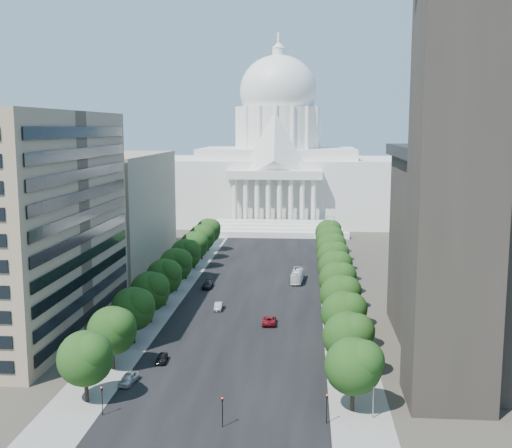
% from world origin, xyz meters
% --- Properties ---
extents(road_asphalt, '(30.00, 260.00, 0.01)m').
position_xyz_m(road_asphalt, '(0.00, 90.00, 0.00)').
color(road_asphalt, black).
rests_on(road_asphalt, ground).
extents(sidewalk_left, '(8.00, 260.00, 0.02)m').
position_xyz_m(sidewalk_left, '(-19.00, 90.00, 0.00)').
color(sidewalk_left, gray).
rests_on(sidewalk_left, ground).
extents(sidewalk_right, '(8.00, 260.00, 0.02)m').
position_xyz_m(sidewalk_right, '(19.00, 90.00, 0.00)').
color(sidewalk_right, gray).
rests_on(sidewalk_right, ground).
extents(capitol, '(120.00, 56.00, 73.00)m').
position_xyz_m(capitol, '(0.00, 184.89, 20.01)').
color(capitol, white).
rests_on(capitol, ground).
extents(office_block_left_far, '(38.00, 52.00, 30.00)m').
position_xyz_m(office_block_left_far, '(-48.00, 100.00, 15.00)').
color(office_block_left_far, gray).
rests_on(office_block_left_far, ground).
extents(tree_l_a, '(7.79, 7.60, 9.97)m').
position_xyz_m(tree_l_a, '(-17.66, 11.81, 6.45)').
color(tree_l_a, '#33261C').
rests_on(tree_l_a, ground).
extents(tree_l_b, '(7.79, 7.60, 9.97)m').
position_xyz_m(tree_l_b, '(-17.66, 23.81, 6.45)').
color(tree_l_b, '#33261C').
rests_on(tree_l_b, ground).
extents(tree_l_c, '(7.79, 7.60, 9.97)m').
position_xyz_m(tree_l_c, '(-17.66, 35.81, 6.45)').
color(tree_l_c, '#33261C').
rests_on(tree_l_c, ground).
extents(tree_l_d, '(7.79, 7.60, 9.97)m').
position_xyz_m(tree_l_d, '(-17.66, 47.81, 6.45)').
color(tree_l_d, '#33261C').
rests_on(tree_l_d, ground).
extents(tree_l_e, '(7.79, 7.60, 9.97)m').
position_xyz_m(tree_l_e, '(-17.66, 59.81, 6.45)').
color(tree_l_e, '#33261C').
rests_on(tree_l_e, ground).
extents(tree_l_f, '(7.79, 7.60, 9.97)m').
position_xyz_m(tree_l_f, '(-17.66, 71.81, 6.45)').
color(tree_l_f, '#33261C').
rests_on(tree_l_f, ground).
extents(tree_l_g, '(7.79, 7.60, 9.97)m').
position_xyz_m(tree_l_g, '(-17.66, 83.81, 6.45)').
color(tree_l_g, '#33261C').
rests_on(tree_l_g, ground).
extents(tree_l_h, '(7.79, 7.60, 9.97)m').
position_xyz_m(tree_l_h, '(-17.66, 95.81, 6.45)').
color(tree_l_h, '#33261C').
rests_on(tree_l_h, ground).
extents(tree_l_i, '(7.79, 7.60, 9.97)m').
position_xyz_m(tree_l_i, '(-17.66, 107.81, 6.45)').
color(tree_l_i, '#33261C').
rests_on(tree_l_i, ground).
extents(tree_l_j, '(7.79, 7.60, 9.97)m').
position_xyz_m(tree_l_j, '(-17.66, 119.81, 6.45)').
color(tree_l_j, '#33261C').
rests_on(tree_l_j, ground).
extents(tree_r_a, '(7.79, 7.60, 9.97)m').
position_xyz_m(tree_r_a, '(18.34, 11.81, 6.45)').
color(tree_r_a, '#33261C').
rests_on(tree_r_a, ground).
extents(tree_r_b, '(7.79, 7.60, 9.97)m').
position_xyz_m(tree_r_b, '(18.34, 23.81, 6.45)').
color(tree_r_b, '#33261C').
rests_on(tree_r_b, ground).
extents(tree_r_c, '(7.79, 7.60, 9.97)m').
position_xyz_m(tree_r_c, '(18.34, 35.81, 6.45)').
color(tree_r_c, '#33261C').
rests_on(tree_r_c, ground).
extents(tree_r_d, '(7.79, 7.60, 9.97)m').
position_xyz_m(tree_r_d, '(18.34, 47.81, 6.45)').
color(tree_r_d, '#33261C').
rests_on(tree_r_d, ground).
extents(tree_r_e, '(7.79, 7.60, 9.97)m').
position_xyz_m(tree_r_e, '(18.34, 59.81, 6.45)').
color(tree_r_e, '#33261C').
rests_on(tree_r_e, ground).
extents(tree_r_f, '(7.79, 7.60, 9.97)m').
position_xyz_m(tree_r_f, '(18.34, 71.81, 6.45)').
color(tree_r_f, '#33261C').
rests_on(tree_r_f, ground).
extents(tree_r_g, '(7.79, 7.60, 9.97)m').
position_xyz_m(tree_r_g, '(18.34, 83.81, 6.45)').
color(tree_r_g, '#33261C').
rests_on(tree_r_g, ground).
extents(tree_r_h, '(7.79, 7.60, 9.97)m').
position_xyz_m(tree_r_h, '(18.34, 95.81, 6.45)').
color(tree_r_h, '#33261C').
rests_on(tree_r_h, ground).
extents(tree_r_i, '(7.79, 7.60, 9.97)m').
position_xyz_m(tree_r_i, '(18.34, 107.81, 6.45)').
color(tree_r_i, '#33261C').
rests_on(tree_r_i, ground).
extents(tree_r_j, '(7.79, 7.60, 9.97)m').
position_xyz_m(tree_r_j, '(18.34, 119.81, 6.45)').
color(tree_r_j, '#33261C').
rests_on(tree_r_j, ground).
extents(traffic_signal_left, '(0.18, 0.49, 4.30)m').
position_xyz_m(traffic_signal_left, '(-14.50, 7.99, 3.09)').
color(traffic_signal_left, black).
rests_on(traffic_signal_left, ground).
extents(traffic_signal_right, '(0.18, 0.49, 4.30)m').
position_xyz_m(traffic_signal_right, '(14.50, 7.99, 3.09)').
color(traffic_signal_right, black).
rests_on(traffic_signal_right, ground).
extents(traffic_signal_median, '(0.18, 0.49, 4.30)m').
position_xyz_m(traffic_signal_median, '(1.50, 5.99, 3.09)').
color(traffic_signal_median, black).
rests_on(traffic_signal_median, ground).
extents(streetlight_a, '(2.61, 0.44, 9.00)m').
position_xyz_m(streetlight_a, '(19.90, 10.00, 5.82)').
color(streetlight_a, gray).
rests_on(streetlight_a, ground).
extents(streetlight_b, '(2.61, 0.44, 9.00)m').
position_xyz_m(streetlight_b, '(19.90, 35.00, 5.82)').
color(streetlight_b, gray).
rests_on(streetlight_b, ground).
extents(streetlight_c, '(2.61, 0.44, 9.00)m').
position_xyz_m(streetlight_c, '(19.90, 60.00, 5.82)').
color(streetlight_c, gray).
rests_on(streetlight_c, ground).
extents(streetlight_d, '(2.61, 0.44, 9.00)m').
position_xyz_m(streetlight_d, '(19.90, 85.00, 5.82)').
color(streetlight_d, gray).
rests_on(streetlight_d, ground).
extents(streetlight_e, '(2.61, 0.44, 9.00)m').
position_xyz_m(streetlight_e, '(19.90, 110.00, 5.82)').
color(streetlight_e, gray).
rests_on(streetlight_e, ground).
extents(streetlight_f, '(2.61, 0.44, 9.00)m').
position_xyz_m(streetlight_f, '(19.90, 135.00, 5.82)').
color(streetlight_f, gray).
rests_on(streetlight_f, ground).
extents(car_dark_a, '(1.86, 4.08, 1.36)m').
position_xyz_m(car_dark_a, '(-11.06, 27.36, 0.68)').
color(car_dark_a, black).
rests_on(car_dark_a, ground).
extents(car_silver, '(1.77, 4.51, 1.46)m').
position_xyz_m(car_silver, '(-6.22, 57.75, 0.73)').
color(car_silver, '#9D9FA4').
rests_on(car_silver, ground).
extents(car_red, '(2.74, 5.64, 1.54)m').
position_xyz_m(car_red, '(4.79, 48.73, 0.77)').
color(car_red, maroon).
rests_on(car_red, ground).
extents(car_dark_b, '(2.20, 5.21, 1.50)m').
position_xyz_m(car_dark_b, '(-11.18, 75.09, 0.75)').
color(car_dark_b, black).
rests_on(car_dark_b, ground).
extents(car_parked, '(2.42, 4.80, 1.57)m').
position_xyz_m(car_parked, '(-14.00, 18.44, 0.78)').
color(car_parked, '#B7B9BF').
rests_on(car_parked, ground).
extents(city_bus, '(3.13, 10.54, 2.90)m').
position_xyz_m(city_bus, '(9.57, 83.26, 1.45)').
color(city_bus, silver).
rests_on(city_bus, ground).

